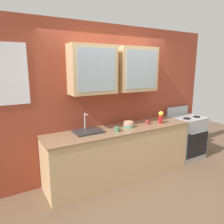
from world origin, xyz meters
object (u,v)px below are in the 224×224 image
(sink_faucet, at_px, (88,131))
(bowl_stack, at_px, (129,124))
(stove_range, at_px, (186,137))
(cup_near_sink, at_px, (117,129))
(vase, at_px, (161,117))
(cup_near_bowls, at_px, (147,122))

(sink_faucet, relative_size, bowl_stack, 2.40)
(stove_range, distance_m, sink_faucet, 2.33)
(sink_faucet, distance_m, cup_near_sink, 0.47)
(stove_range, xyz_separation_m, cup_near_sink, (-1.86, -0.12, 0.48))
(stove_range, bearing_deg, cup_near_sink, -176.17)
(bowl_stack, xyz_separation_m, vase, (0.69, -0.08, 0.07))
(bowl_stack, relative_size, vase, 0.83)
(cup_near_sink, relative_size, cup_near_bowls, 1.01)
(bowl_stack, height_order, cup_near_sink, bowl_stack)
(vase, height_order, cup_near_bowls, vase)
(vase, bearing_deg, bowl_stack, 173.56)
(sink_faucet, distance_m, vase, 1.44)
(stove_range, distance_m, bowl_stack, 1.63)
(sink_faucet, relative_size, cup_near_bowls, 3.90)
(stove_range, distance_m, cup_near_bowls, 1.23)
(vase, xyz_separation_m, cup_near_bowls, (-0.27, 0.07, -0.09))
(vase, relative_size, cup_near_bowls, 1.95)
(bowl_stack, height_order, vase, vase)
(cup_near_bowls, bearing_deg, vase, -14.38)
(sink_faucet, distance_m, bowl_stack, 0.74)
(stove_range, relative_size, cup_near_bowls, 9.11)
(sink_faucet, height_order, cup_near_bowls, sink_faucet)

